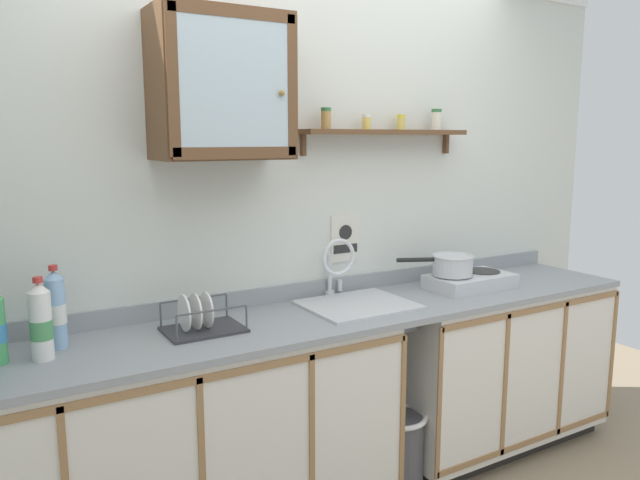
% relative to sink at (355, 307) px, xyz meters
% --- Properties ---
extents(back_wall, '(3.98, 0.07, 2.55)m').
position_rel_sink_xyz_m(back_wall, '(-0.14, 0.26, 0.38)').
color(back_wall, silver).
rests_on(back_wall, ground).
extents(lower_cabinet_run, '(1.87, 0.57, 0.88)m').
position_rel_sink_xyz_m(lower_cabinet_run, '(-0.88, -0.04, -0.46)').
color(lower_cabinet_run, black).
rests_on(lower_cabinet_run, ground).
extents(lower_cabinet_run_right, '(1.30, 0.57, 0.88)m').
position_rel_sink_xyz_m(lower_cabinet_run_right, '(0.89, -0.04, -0.46)').
color(lower_cabinet_run_right, black).
rests_on(lower_cabinet_run_right, ground).
extents(countertop, '(3.34, 0.60, 0.03)m').
position_rel_sink_xyz_m(countertop, '(-0.14, -0.04, -0.01)').
color(countertop, gray).
rests_on(countertop, lower_cabinet_run).
extents(backsplash, '(3.34, 0.02, 0.08)m').
position_rel_sink_xyz_m(backsplash, '(-0.14, 0.23, 0.05)').
color(backsplash, gray).
rests_on(backsplash, countertop).
extents(sink, '(0.49, 0.46, 0.41)m').
position_rel_sink_xyz_m(sink, '(0.00, 0.00, 0.00)').
color(sink, silver).
rests_on(sink, countertop).
extents(hot_plate_stove, '(0.45, 0.26, 0.08)m').
position_rel_sink_xyz_m(hot_plate_stove, '(0.70, -0.04, 0.05)').
color(hot_plate_stove, silver).
rests_on(hot_plate_stove, countertop).
extents(saucepan, '(0.38, 0.24, 0.11)m').
position_rel_sink_xyz_m(saucepan, '(0.59, -0.02, 0.14)').
color(saucepan, silver).
rests_on(saucepan, hot_plate_stove).
extents(bottle_water_blue_2, '(0.07, 0.07, 0.32)m').
position_rel_sink_xyz_m(bottle_water_blue_2, '(-1.29, 0.07, 0.16)').
color(bottle_water_blue_2, '#8CB7E0').
rests_on(bottle_water_blue_2, countertop).
extents(bottle_opaque_white_3, '(0.08, 0.08, 0.30)m').
position_rel_sink_xyz_m(bottle_opaque_white_3, '(-1.35, -0.03, 0.14)').
color(bottle_opaque_white_3, white).
rests_on(bottle_opaque_white_3, countertop).
extents(dish_rack, '(0.31, 0.23, 0.16)m').
position_rel_sink_xyz_m(dish_rack, '(-0.76, -0.01, 0.05)').
color(dish_rack, '#333338').
rests_on(dish_rack, countertop).
extents(wall_cabinet, '(0.55, 0.32, 0.59)m').
position_rel_sink_xyz_m(wall_cabinet, '(-0.60, 0.09, 0.99)').
color(wall_cabinet, brown).
extents(spice_shelf, '(0.95, 0.14, 0.23)m').
position_rel_sink_xyz_m(spice_shelf, '(0.30, 0.17, 0.82)').
color(spice_shelf, brown).
extents(warning_sign, '(0.16, 0.01, 0.24)m').
position_rel_sink_xyz_m(warning_sign, '(0.10, 0.24, 0.29)').
color(warning_sign, silver).
extents(trash_bin, '(0.28, 0.28, 0.40)m').
position_rel_sink_xyz_m(trash_bin, '(0.14, -0.17, -0.70)').
color(trash_bin, '#4C4C51').
rests_on(trash_bin, ground).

